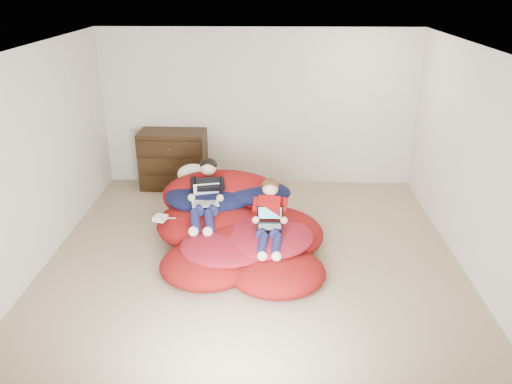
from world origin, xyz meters
The scene contains 9 objects.
room_shell centered at (0.00, 0.00, 0.22)m, with size 5.10×5.10×2.77m.
dresser centered at (-1.37, 2.22, 0.47)m, with size 1.06×0.60×0.94m.
beanbag_pile centered at (-0.23, 0.28, 0.27)m, with size 2.17×2.33×0.83m.
cream_pillow centered at (-0.88, 1.20, 0.62)m, with size 0.47×0.30×0.30m, color silver.
older_boy centered at (-0.62, 0.50, 0.66)m, with size 0.37×1.12×0.64m.
younger_boy centered at (0.20, -0.05, 0.62)m, with size 0.32×0.92×0.67m.
laptop_white centered at (-0.62, 0.41, 0.62)m, with size 0.37×0.41×0.22m.
laptop_black centered at (0.20, -0.09, 0.55)m, with size 0.31×0.27×0.22m.
power_adapter centered at (-1.17, 0.20, 0.42)m, with size 0.15×0.15×0.06m, color white.
Camera 1 is at (0.20, -5.34, 3.19)m, focal length 35.00 mm.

